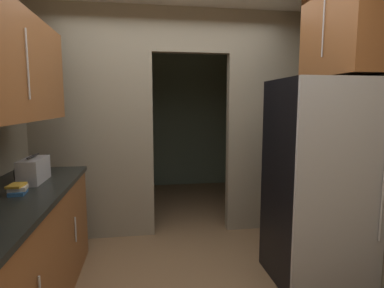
{
  "coord_description": "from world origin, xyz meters",
  "views": [
    {
      "loc": [
        -0.31,
        -2.24,
        1.55
      ],
      "look_at": [
        0.13,
        0.61,
        1.19
      ],
      "focal_mm": 29.19,
      "sensor_mm": 36.0,
      "label": 1
    }
  ],
  "objects": [
    {
      "name": "book_stack",
      "position": [
        -1.2,
        0.07,
        0.96
      ],
      "size": [
        0.13,
        0.16,
        0.07
      ],
      "color": "#2D609E",
      "rests_on": "lower_cabinet_run"
    },
    {
      "name": "kitchen_partition",
      "position": [
        -0.07,
        1.43,
        1.39
      ],
      "size": [
        3.14,
        0.12,
        2.64
      ],
      "color": "gray",
      "rests_on": "ground"
    },
    {
      "name": "refrigerator",
      "position": [
        1.18,
        0.21,
        0.88
      ],
      "size": [
        0.77,
        0.71,
        1.76
      ],
      "color": "black",
      "rests_on": "ground"
    },
    {
      "name": "lower_cabinet_run",
      "position": [
        -1.24,
        -0.02,
        0.46
      ],
      "size": [
        0.67,
        2.12,
        0.92
      ],
      "color": "brown",
      "rests_on": "ground"
    },
    {
      "name": "adjoining_room_shell",
      "position": [
        0.0,
        3.06,
        1.32
      ],
      "size": [
        3.14,
        2.37,
        2.64
      ],
      "color": "slate",
      "rests_on": "ground"
    },
    {
      "name": "upper_cabinet_fridgeside",
      "position": [
        1.39,
        0.31,
        2.21
      ],
      "size": [
        0.36,
        0.85,
        0.83
      ],
      "color": "brown"
    },
    {
      "name": "boombox",
      "position": [
        -1.21,
        0.43,
        1.02
      ],
      "size": [
        0.17,
        0.37,
        0.22
      ],
      "color": "#B2B2B7",
      "rests_on": "lower_cabinet_run"
    }
  ]
}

